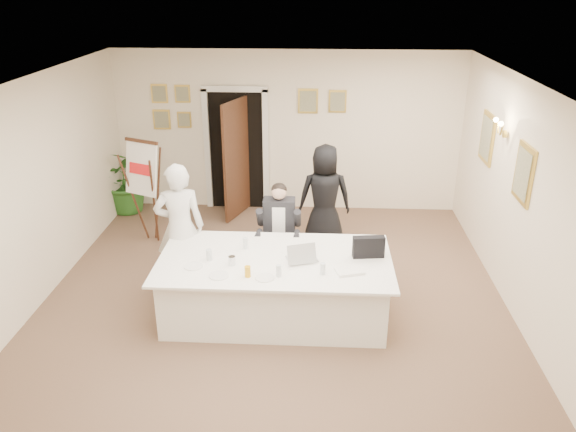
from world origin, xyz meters
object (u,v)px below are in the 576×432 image
(standing_woman, at_px, (325,197))
(potted_palm, at_px, (128,180))
(steel_jug, at_px, (232,261))
(paper_stack, at_px, (349,271))
(oj_glass, at_px, (248,272))
(flip_chart, at_px, (148,196))
(standing_man, at_px, (180,228))
(laptop_bag, at_px, (369,247))
(conference_table, at_px, (275,286))
(laptop, at_px, (302,249))
(seated_man, at_px, (279,230))

(standing_woman, bearing_deg, potted_palm, -22.01)
(steel_jug, bearing_deg, standing_woman, 63.08)
(potted_palm, bearing_deg, steel_jug, -55.21)
(paper_stack, relative_size, steel_jug, 2.82)
(standing_woman, height_order, oj_glass, standing_woman)
(flip_chart, relative_size, standing_woman, 1.00)
(flip_chart, relative_size, steel_jug, 14.85)
(standing_man, relative_size, steel_jug, 15.99)
(laptop_bag, bearing_deg, conference_table, 178.33)
(laptop_bag, bearing_deg, standing_woman, 98.14)
(standing_man, height_order, steel_jug, standing_man)
(laptop, height_order, oj_glass, laptop)
(laptop_bag, xyz_separation_m, paper_stack, (-0.24, -0.39, -0.12))
(flip_chart, height_order, steel_jug, flip_chart)
(potted_palm, distance_m, oj_glass, 4.48)
(potted_palm, relative_size, steel_jug, 10.78)
(seated_man, height_order, oj_glass, seated_man)
(laptop, bearing_deg, paper_stack, -45.87)
(laptop_bag, bearing_deg, potted_palm, 134.83)
(laptop_bag, relative_size, steel_jug, 3.46)
(paper_stack, bearing_deg, laptop_bag, 58.24)
(standing_man, bearing_deg, laptop, 145.25)
(potted_palm, bearing_deg, seated_man, -37.63)
(seated_man, xyz_separation_m, laptop, (0.35, -1.03, 0.23))
(steel_jug, bearing_deg, standing_man, 135.49)
(conference_table, relative_size, laptop_bag, 7.39)
(laptop_bag, bearing_deg, standing_man, 161.25)
(conference_table, distance_m, paper_stack, 1.01)
(laptop, distance_m, laptop_bag, 0.80)
(flip_chart, relative_size, laptop, 4.49)
(standing_man, xyz_separation_m, laptop, (1.62, -0.61, 0.03))
(laptop, distance_m, oj_glass, 0.75)
(flip_chart, relative_size, laptop_bag, 4.30)
(standing_woman, height_order, laptop, standing_woman)
(laptop_bag, bearing_deg, steel_jug, -176.99)
(flip_chart, relative_size, oj_glass, 12.57)
(flip_chart, height_order, standing_woman, flip_chart)
(seated_man, xyz_separation_m, steel_jug, (-0.47, -1.21, 0.15))
(conference_table, bearing_deg, laptop_bag, 5.56)
(standing_man, xyz_separation_m, steel_jug, (0.80, -0.78, -0.05))
(standing_man, xyz_separation_m, potted_palm, (-1.56, 2.60, -0.29))
(flip_chart, bearing_deg, oj_glass, -52.98)
(standing_woman, distance_m, paper_stack, 2.29)
(conference_table, distance_m, standing_man, 1.50)
(conference_table, relative_size, laptop, 7.72)
(conference_table, distance_m, oj_glass, 0.69)
(conference_table, bearing_deg, paper_stack, -17.90)
(standing_woman, relative_size, steel_jug, 14.79)
(seated_man, height_order, laptop_bag, seated_man)
(laptop_bag, height_order, paper_stack, laptop_bag)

